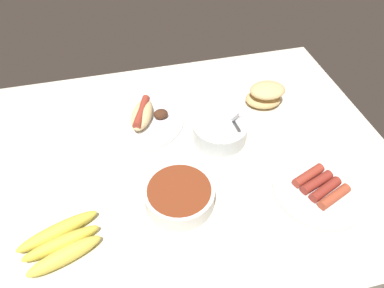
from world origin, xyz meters
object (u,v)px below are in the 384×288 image
at_px(plate_sausages, 320,189).
at_px(bowl_coleslaw, 220,130).
at_px(bread_stack, 265,95).
at_px(bowl_chili, 179,195).
at_px(plate_hotdog_assembled, 143,118).
at_px(banana_bunch, 61,243).

bearing_deg(plate_sausages, bowl_coleslaw, 128.14).
xyz_separation_m(bowl_coleslaw, bread_stack, (0.19, 0.12, 0.01)).
distance_m(bread_stack, bowl_chili, 0.47).
height_order(bowl_coleslaw, plate_sausages, bowl_coleslaw).
bearing_deg(plate_hotdog_assembled, banana_bunch, -122.88).
xyz_separation_m(plate_hotdog_assembled, bread_stack, (0.39, -0.00, 0.02)).
bearing_deg(bowl_chili, bread_stack, 41.50).
distance_m(plate_hotdog_assembled, bowl_chili, 0.32).
distance_m(bowl_chili, plate_sausages, 0.36).
height_order(banana_bunch, bowl_chili, bowl_chili).
bearing_deg(plate_sausages, plate_hotdog_assembled, 137.49).
distance_m(banana_bunch, bowl_chili, 0.29).
height_order(bread_stack, plate_sausages, bread_stack).
bearing_deg(plate_hotdog_assembled, bowl_chili, -81.86).
relative_size(bowl_coleslaw, bowl_chili, 0.90).
relative_size(bowl_coleslaw, plate_sausages, 0.66).
height_order(banana_bunch, bread_stack, bread_stack).
bearing_deg(plate_hotdog_assembled, bread_stack, -0.68).
height_order(banana_bunch, plate_hotdog_assembled, plate_hotdog_assembled).
distance_m(bowl_coleslaw, banana_bunch, 0.51).
relative_size(plate_hotdog_assembled, plate_sausages, 1.06).
bearing_deg(bowl_coleslaw, plate_hotdog_assembled, 149.74).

